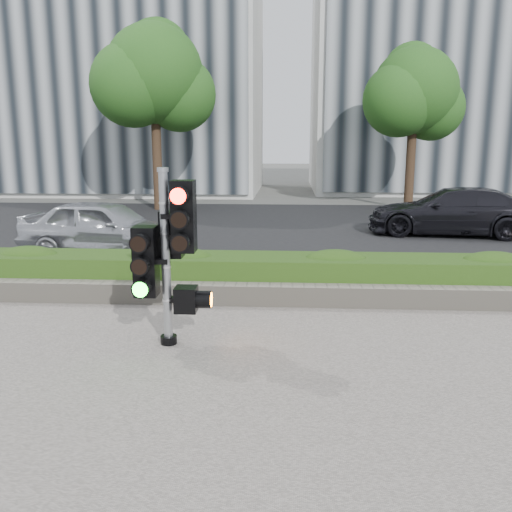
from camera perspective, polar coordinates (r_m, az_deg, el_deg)
ground at (r=7.28m, az=-2.10°, el=-9.69°), size 120.00×120.00×0.00m
sidewalk at (r=5.05m, az=-5.01°, el=-20.03°), size 16.00×11.00×0.03m
road at (r=16.96m, az=1.17°, el=2.92°), size 60.00×13.00×0.02m
curb at (r=10.25m, az=-0.40°, el=-2.86°), size 60.00×0.25×0.12m
stone_wall at (r=9.01m, az=-0.94°, el=-4.04°), size 12.00×0.32×0.34m
hedge at (r=9.59m, az=-0.64°, el=-1.99°), size 12.00×1.00×0.68m
building_left at (r=31.63m, az=-15.35°, el=20.36°), size 16.00×9.00×15.00m
building_right at (r=33.53m, az=22.41°, el=16.82°), size 18.00×10.00×12.00m
tree_left at (r=22.04m, az=-10.69°, el=17.95°), size 4.61×4.03×7.34m
tree_right at (r=22.87m, az=16.27°, el=16.05°), size 4.10×3.58×6.53m
traffic_signal at (r=7.12m, az=-9.20°, el=0.77°), size 0.80×0.58×2.34m
car_silver at (r=13.18m, az=-15.63°, el=2.86°), size 4.14×2.12×1.35m
car_dark at (r=16.69m, az=19.89°, el=4.46°), size 4.94×2.60×1.36m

